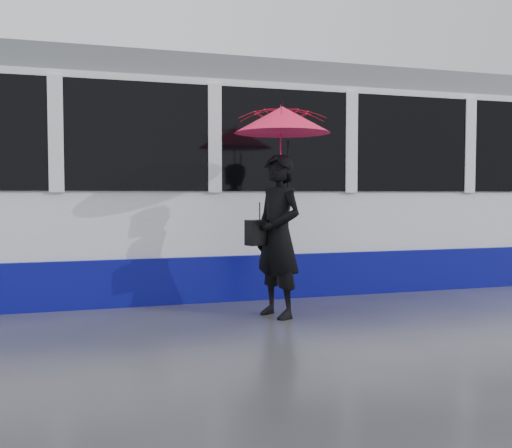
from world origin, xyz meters
name	(u,v)px	position (x,y,z in m)	size (l,w,h in m)	color
ground	(265,320)	(0.00, 0.00, 0.00)	(90.00, 90.00, 0.00)	#2F2F34
rails	(217,286)	(0.00, 2.50, 0.01)	(34.00, 1.51, 0.02)	#3F3D38
tram	(229,183)	(0.20, 2.50, 1.64)	(26.00, 2.56, 3.35)	white
woman	(278,236)	(0.21, 0.16, 0.96)	(0.70, 0.46, 1.93)	black
umbrella	(282,139)	(0.26, 0.16, 2.11)	(1.48, 1.48, 1.30)	#FC159B
handbag	(260,232)	(-0.01, 0.18, 1.01)	(0.37, 0.27, 0.48)	black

